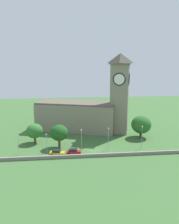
{
  "coord_description": "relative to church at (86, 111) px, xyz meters",
  "views": [
    {
      "loc": [
        -9.36,
        -70.74,
        28.57
      ],
      "look_at": [
        -0.7,
        8.94,
        11.01
      ],
      "focal_mm": 36.95,
      "sensor_mm": 36.0,
      "label": 1
    }
  ],
  "objects": [
    {
      "name": "tree_by_tower",
      "position": [
        20.03,
        -11.6,
        -3.47
      ],
      "size": [
        7.55,
        7.55,
        8.42
      ],
      "color": "brown",
      "rests_on": "ground"
    },
    {
      "name": "car_yellow",
      "position": [
        -11.6,
        -25.83,
        -7.63
      ],
      "size": [
        4.89,
        2.96,
        1.65
      ],
      "color": "gold",
      "rests_on": "ground"
    },
    {
      "name": "streetlamp_central",
      "position": [
        -3.82,
        -23.71,
        -3.51
      ],
      "size": [
        0.44,
        0.44,
        7.5
      ],
      "color": "#9EA0A5",
      "rests_on": "ground"
    },
    {
      "name": "tree_riverside_east",
      "position": [
        -11.03,
        -19.18,
        -3.31
      ],
      "size": [
        6.05,
        6.05,
        7.92
      ],
      "color": "brown",
      "rests_on": "ground"
    },
    {
      "name": "ground_plane",
      "position": [
        0.52,
        -8.19,
        -8.47
      ],
      "size": [
        200.0,
        200.0,
        0.0
      ],
      "primitive_type": "plane",
      "color": "#3D6633"
    },
    {
      "name": "streetlamp_east_end",
      "position": [
        16.44,
        -23.02,
        -3.34
      ],
      "size": [
        0.44,
        0.44,
        7.81
      ],
      "color": "#9EA0A5",
      "rests_on": "ground"
    },
    {
      "name": "quay_barrier",
      "position": [
        0.52,
        -28.47,
        -7.95
      ],
      "size": [
        58.38,
        0.7,
        1.03
      ],
      "primitive_type": "cube",
      "color": "gray",
      "rests_on": "ground"
    },
    {
      "name": "streetlamp_west_mid",
      "position": [
        -14.94,
        -23.46,
        -4.17
      ],
      "size": [
        0.44,
        0.44,
        6.34
      ],
      "color": "#9EA0A5",
      "rests_on": "ground"
    },
    {
      "name": "streetlamp_east_mid",
      "position": [
        5.1,
        -22.87,
        -3.49
      ],
      "size": [
        0.44,
        0.44,
        7.53
      ],
      "color": "#9EA0A5",
      "rests_on": "ground"
    },
    {
      "name": "car_red",
      "position": [
        -6.44,
        -25.7,
        -7.56
      ],
      "size": [
        4.58,
        2.47,
        1.81
      ],
      "color": "red",
      "rests_on": "ground"
    },
    {
      "name": "streetlamp_west_end",
      "position": [
        -23.57,
        -23.93,
        -4.16
      ],
      "size": [
        0.44,
        0.44,
        6.36
      ],
      "color": "#9EA0A5",
      "rests_on": "ground"
    },
    {
      "name": "tree_riverside_west",
      "position": [
        -19.82,
        -13.65,
        -4.04
      ],
      "size": [
        5.82,
        5.82,
        7.08
      ],
      "color": "brown",
      "rests_on": "ground"
    },
    {
      "name": "church",
      "position": [
        0.0,
        0.0,
        0.0
      ],
      "size": [
        39.75,
        22.16,
        31.84
      ],
      "color": "gray",
      "rests_on": "ground"
    }
  ]
}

